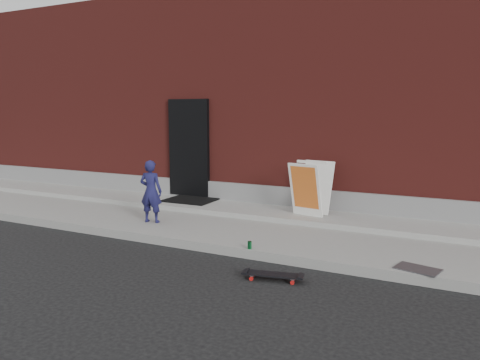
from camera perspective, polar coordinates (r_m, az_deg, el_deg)
The scene contains 10 objects.
ground at distance 7.44m, azimuth -1.50°, elevation -9.24°, with size 80.00×80.00×0.00m, color black.
sidewalk at distance 8.72m, azimuth 3.18°, elevation -6.08°, with size 20.00×3.00×0.15m, color gray.
apron at distance 9.50m, azimuth 5.36°, elevation -4.11°, with size 20.00×1.20×0.10m, color gray.
building at distance 13.66m, azimuth 12.62°, elevation 9.26°, with size 20.00×8.10×5.00m.
child at distance 9.01m, azimuth -10.81°, elevation -1.38°, with size 0.43×0.29×1.19m, color #1A1947.
skateboard at distance 6.43m, azimuth 4.03°, elevation -11.47°, with size 0.83×0.36×0.09m.
pizza_sign at distance 9.15m, azimuth 8.60°, elevation -0.97°, with size 0.76×0.85×1.05m.
soda_can at distance 7.27m, azimuth 1.18°, elevation -7.94°, with size 0.06×0.06×0.12m, color #1B8840.
doormat at distance 10.62m, azimuth -6.04°, elevation -2.42°, with size 1.08×0.88×0.03m, color black.
utility_plate at distance 6.81m, azimuth 20.84°, elevation -10.10°, with size 0.56×0.36×0.02m, color #525257.
Camera 1 is at (3.35, -6.25, 2.27)m, focal length 35.00 mm.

